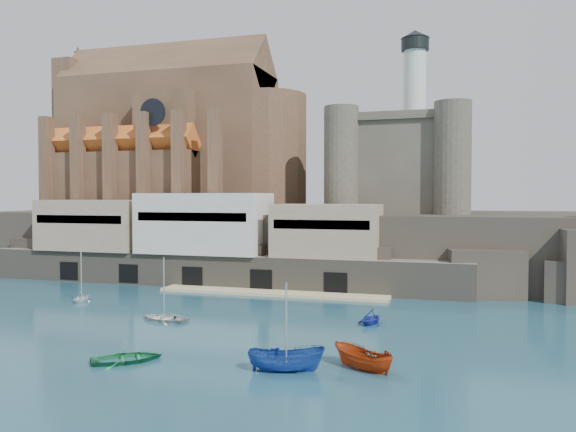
% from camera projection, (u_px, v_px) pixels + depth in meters
% --- Properties ---
extents(ground, '(300.00, 300.00, 0.00)m').
position_uv_depth(ground, '(196.00, 323.00, 55.39)').
color(ground, '#1A4456').
rests_on(ground, ground).
extents(promontory, '(100.00, 36.00, 10.00)m').
position_uv_depth(promontory, '(300.00, 242.00, 92.97)').
color(promontory, black).
rests_on(promontory, ground).
extents(quay, '(70.00, 12.00, 13.05)m').
position_uv_depth(quay, '(202.00, 242.00, 80.18)').
color(quay, '#6C6656').
rests_on(quay, ground).
extents(church, '(47.00, 25.93, 30.51)m').
position_uv_depth(church, '(176.00, 144.00, 101.59)').
color(church, '#503725').
rests_on(church, promontory).
extents(castle_keep, '(21.20, 21.20, 29.30)m').
position_uv_depth(castle_keep, '(401.00, 160.00, 89.48)').
color(castle_keep, '#474438').
rests_on(castle_keep, promontory).
extents(boat_2, '(2.63, 2.59, 5.59)m').
position_uv_depth(boat_2, '(286.00, 371.00, 40.25)').
color(boat_2, '#1C4197').
rests_on(boat_2, ground).
extents(boat_3, '(3.19, 3.69, 5.32)m').
position_uv_depth(boat_3, '(127.00, 361.00, 42.68)').
color(boat_3, '#1E8149').
rests_on(boat_3, ground).
extents(boat_4, '(2.61, 1.61, 3.00)m').
position_uv_depth(boat_4, '(82.00, 301.00, 67.01)').
color(boat_4, silver).
rests_on(boat_4, ground).
extents(boat_5, '(2.66, 2.64, 5.13)m').
position_uv_depth(boat_5, '(362.00, 369.00, 40.72)').
color(boat_5, '#9F330D').
rests_on(boat_5, ground).
extents(boat_6, '(1.72, 3.88, 5.25)m').
position_uv_depth(boat_6, '(164.00, 320.00, 56.82)').
color(boat_6, beige).
rests_on(boat_6, ground).
extents(boat_7, '(3.42, 2.68, 3.47)m').
position_uv_depth(boat_7, '(371.00, 324.00, 55.15)').
color(boat_7, '#1E2D9E').
rests_on(boat_7, ground).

